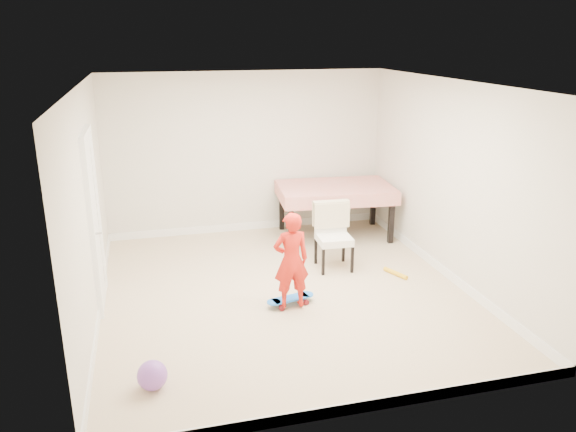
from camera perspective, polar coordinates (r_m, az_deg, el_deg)
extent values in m
plane|color=tan|center=(7.22, -0.38, -7.73)|extent=(5.00, 5.00, 0.00)
cube|color=silver|center=(6.53, -0.42, 13.13)|extent=(4.50, 5.00, 0.04)
cube|color=beige|center=(9.12, -4.20, 6.34)|extent=(4.50, 0.04, 2.60)
cube|color=beige|center=(4.53, 7.26, -6.03)|extent=(4.50, 0.04, 2.60)
cube|color=beige|center=(6.61, -19.52, 0.82)|extent=(0.04, 5.00, 2.60)
cube|color=beige|center=(7.59, 16.19, 3.30)|extent=(0.04, 5.00, 2.60)
cube|color=white|center=(6.97, -19.05, -0.63)|extent=(0.11, 0.94, 2.11)
cube|color=white|center=(9.45, -4.04, -1.03)|extent=(4.50, 0.02, 0.12)
cube|color=white|center=(5.15, 6.74, -18.79)|extent=(4.50, 0.02, 0.12)
cube|color=white|center=(7.05, -18.55, -8.86)|extent=(0.02, 5.00, 0.12)
cube|color=white|center=(7.99, 15.48, -5.33)|extent=(0.02, 5.00, 0.12)
imported|color=red|center=(6.57, 0.33, -4.81)|extent=(0.44, 0.29, 1.17)
sphere|color=purple|center=(5.51, -13.63, -15.46)|extent=(0.28, 0.28, 0.28)
cylinder|color=gold|center=(7.82, 10.87, -5.73)|extent=(0.21, 0.39, 0.06)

